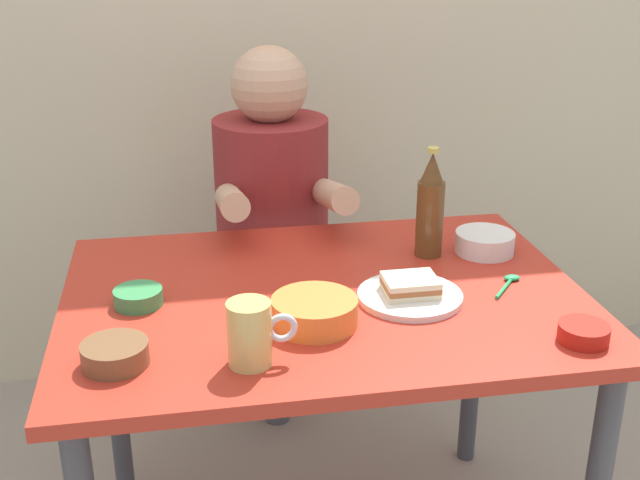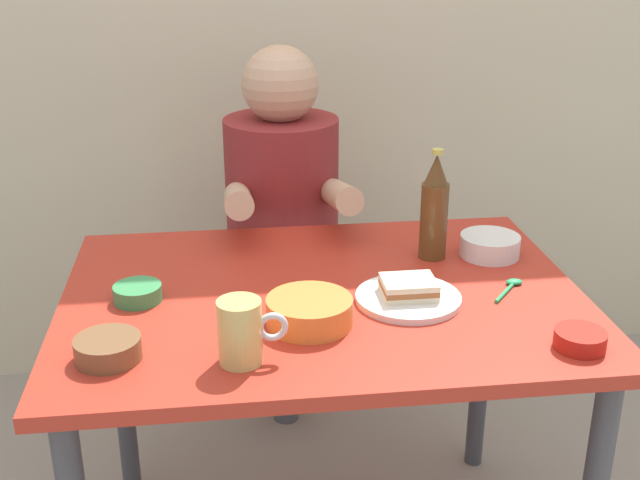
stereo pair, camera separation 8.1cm
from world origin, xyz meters
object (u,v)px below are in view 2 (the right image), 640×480
sandwich (409,287)px  beer_mug (241,332)px  stool (284,320)px  person_seated (282,191)px  beer_bottle (434,209)px  dining_table (323,331)px  rice_bowl_white (490,245)px  plate_orange (408,298)px

sandwich → beer_mug: 0.40m
stool → beer_mug: beer_mug is taller
person_seated → beer_bottle: bearing=-55.7°
dining_table → person_seated: (-0.03, 0.62, 0.12)m
dining_table → beer_mug: (-0.18, -0.27, 0.15)m
stool → rice_bowl_white: rice_bowl_white is taller
dining_table → beer_mug: beer_mug is taller
stool → plate_orange: bearing=-73.6°
beer_mug → rice_bowl_white: (0.60, 0.42, -0.03)m
dining_table → stool: bearing=93.2°
stool → person_seated: (0.00, -0.01, 0.42)m
beer_mug → beer_bottle: beer_bottle is taller
stool → beer_bottle: 0.76m
stool → plate_orange: size_ratio=2.05×
beer_bottle → beer_mug: bearing=-137.2°
beer_bottle → person_seated: bearing=124.3°
stool → person_seated: size_ratio=0.63×
rice_bowl_white → beer_bottle: bearing=176.2°
plate_orange → sandwich: sandwich is taller
dining_table → rice_bowl_white: bearing=19.8°
stool → sandwich: (0.20, -0.70, 0.42)m
stool → plate_orange: (0.20, -0.70, 0.40)m
dining_table → plate_orange: plate_orange is taller
plate_orange → beer_mug: 0.41m
sandwich → rice_bowl_white: size_ratio=0.79×
dining_table → beer_bottle: 0.38m
plate_orange → beer_bottle: beer_bottle is taller
stool → beer_mug: 1.01m
beer_mug → rice_bowl_white: size_ratio=0.90×
stool → rice_bowl_white: (0.45, -0.48, 0.42)m
dining_table → plate_orange: (0.17, -0.07, 0.10)m
beer_bottle → rice_bowl_white: beer_bottle is taller
rice_bowl_white → dining_table: bearing=-160.2°
dining_table → plate_orange: bearing=-21.1°
rice_bowl_white → person_seated: bearing=133.9°
stool → beer_bottle: size_ratio=1.72×
person_seated → plate_orange: bearing=-73.3°
sandwich → beer_mug: (-0.35, -0.20, 0.03)m
stool → plate_orange: plate_orange is taller
sandwich → rice_bowl_white: same height
stool → sandwich: 0.84m
person_seated → sandwich: person_seated is taller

